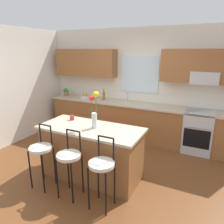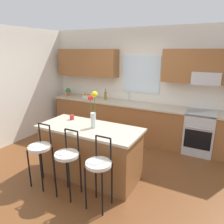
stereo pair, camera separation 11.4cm
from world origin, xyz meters
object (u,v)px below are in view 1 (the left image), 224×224
object	(u,v)px
oven_range	(198,131)
bar_stool_middle	(69,158)
bottle_olive_oil	(104,96)
flower_vase	(94,110)
mug_ceramic	(72,118)
fruit_bowl_oranges	(85,96)
bar_stool_near	(41,151)
kitchen_island	(91,152)
bar_stool_far	(102,167)
potted_plant_small	(66,91)

from	to	relation	value
oven_range	bar_stool_middle	xyz separation A→B (m)	(-1.59, -2.48, 0.18)
bottle_olive_oil	flower_vase	bearing A→B (deg)	-66.05
bar_stool_middle	mug_ceramic	distance (m)	1.00
oven_range	fruit_bowl_oranges	world-z (taller)	fruit_bowl_oranges
fruit_bowl_oranges	bar_stool_near	bearing A→B (deg)	-72.24
flower_vase	bottle_olive_oil	xyz separation A→B (m)	(-0.84, 1.88, -0.20)
kitchen_island	bar_stool_near	distance (m)	0.84
bar_stool_far	bottle_olive_oil	xyz separation A→B (m)	(-1.31, 2.50, 0.40)
bar_stool_near	mug_ceramic	distance (m)	0.86
bottle_olive_oil	fruit_bowl_oranges	bearing A→B (deg)	180.00
bar_stool_far	mug_ceramic	distance (m)	1.37
oven_range	bar_stool_far	xyz separation A→B (m)	(-1.04, -2.48, 0.18)
potted_plant_small	fruit_bowl_oranges	bearing A→B (deg)	0.02
bar_stool_middle	bottle_olive_oil	xyz separation A→B (m)	(-0.76, 2.50, 0.40)
flower_vase	potted_plant_small	bearing A→B (deg)	137.49
bar_stool_middle	potted_plant_small	bearing A→B (deg)	128.31
bar_stool_near	flower_vase	world-z (taller)	flower_vase
bar_stool_far	bottle_olive_oil	world-z (taller)	bottle_olive_oil
bar_stool_far	kitchen_island	bearing A→B (deg)	132.15
bottle_olive_oil	potted_plant_small	bearing A→B (deg)	-179.99
bottle_olive_oil	mug_ceramic	bearing A→B (deg)	-81.89
kitchen_island	potted_plant_small	xyz separation A→B (m)	(-1.98, 1.89, 0.58)
mug_ceramic	potted_plant_small	xyz separation A→B (m)	(-1.46, 1.70, 0.08)
bar_stool_middle	potted_plant_small	xyz separation A→B (m)	(-1.98, 2.50, 0.41)
bar_stool_near	bar_stool_far	size ratio (longest dim) A/B	1.00
mug_ceramic	fruit_bowl_oranges	world-z (taller)	fruit_bowl_oranges
kitchen_island	bar_stool_near	size ratio (longest dim) A/B	1.71
bar_stool_near	bottle_olive_oil	size ratio (longest dim) A/B	3.58
fruit_bowl_oranges	bottle_olive_oil	size ratio (longest dim) A/B	0.83
bar_stool_far	bar_stool_middle	bearing A→B (deg)	180.00
kitchen_island	bar_stool_middle	size ratio (longest dim) A/B	1.71
bar_stool_near	oven_range	bearing A→B (deg)	49.14
bar_stool_near	fruit_bowl_oranges	xyz separation A→B (m)	(-0.80, 2.50, 0.33)
bar_stool_far	mug_ceramic	size ratio (longest dim) A/B	11.58
bar_stool_middle	fruit_bowl_oranges	xyz separation A→B (m)	(-1.35, 2.50, 0.33)
bar_stool_near	kitchen_island	bearing A→B (deg)	47.85
bar_stool_far	potted_plant_small	size ratio (longest dim) A/B	4.64
mug_ceramic	bar_stool_far	bearing A→B (deg)	-36.77
oven_range	bar_stool_far	distance (m)	2.69
flower_vase	bottle_olive_oil	world-z (taller)	flower_vase
oven_range	bar_stool_far	size ratio (longest dim) A/B	0.88
oven_range	kitchen_island	xyz separation A→B (m)	(-1.59, -1.87, 0.00)
bar_stool_middle	flower_vase	size ratio (longest dim) A/B	1.66
bar_stool_near	fruit_bowl_oranges	distance (m)	2.65
oven_range	mug_ceramic	distance (m)	2.74
bar_stool_near	mug_ceramic	size ratio (longest dim) A/B	11.58
fruit_bowl_oranges	potted_plant_small	distance (m)	0.63
mug_ceramic	bar_stool_middle	bearing A→B (deg)	-57.08
mug_ceramic	fruit_bowl_oranges	xyz separation A→B (m)	(-0.84, 1.71, -0.00)
kitchen_island	potted_plant_small	bearing A→B (deg)	136.22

